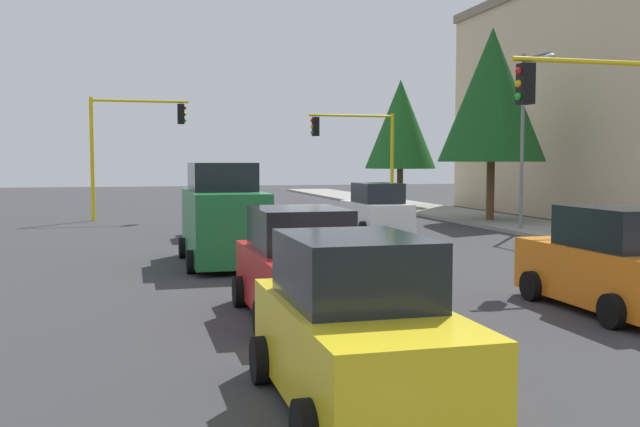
% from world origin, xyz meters
% --- Properties ---
extents(ground_plane, '(120.00, 120.00, 0.00)m').
position_xyz_m(ground_plane, '(0.00, 0.00, 0.00)').
color(ground_plane, '#353538').
extents(sidewalk_kerb, '(80.00, 4.00, 0.15)m').
position_xyz_m(sidewalk_kerb, '(-5.00, 10.50, 0.07)').
color(sidewalk_kerb, gray).
rests_on(sidewalk_kerb, ground).
extents(lane_arrow_near, '(2.40, 1.10, 1.10)m').
position_xyz_m(lane_arrow_near, '(11.51, -3.00, 0.01)').
color(lane_arrow_near, silver).
rests_on(lane_arrow_near, ground).
extents(traffic_signal_far_right, '(0.36, 4.59, 5.81)m').
position_xyz_m(traffic_signal_far_right, '(-14.00, -5.72, 4.11)').
color(traffic_signal_far_right, yellow).
rests_on(traffic_signal_far_right, ground).
extents(traffic_signal_far_left, '(0.36, 4.59, 5.29)m').
position_xyz_m(traffic_signal_far_left, '(-14.00, 5.64, 3.76)').
color(traffic_signal_far_left, yellow).
rests_on(traffic_signal_far_left, ground).
extents(traffic_signal_near_left, '(0.36, 4.59, 5.37)m').
position_xyz_m(traffic_signal_near_left, '(6.00, 5.65, 3.82)').
color(traffic_signal_near_left, yellow).
rests_on(traffic_signal_near_left, ground).
extents(street_lamp_curbside, '(2.15, 0.28, 7.00)m').
position_xyz_m(street_lamp_curbside, '(-3.61, 9.20, 4.35)').
color(street_lamp_curbside, slate).
rests_on(street_lamp_curbside, ground).
extents(tree_roadside_far, '(4.13, 4.13, 7.55)m').
position_xyz_m(tree_roadside_far, '(-18.00, 9.50, 4.95)').
color(tree_roadside_far, brown).
rests_on(tree_roadside_far, ground).
extents(tree_roadside_mid, '(4.79, 4.79, 8.78)m').
position_xyz_m(tree_roadside_mid, '(-8.00, 10.00, 5.77)').
color(tree_roadside_mid, brown).
rests_on(tree_roadside_mid, ground).
extents(delivery_van_green, '(4.80, 2.22, 2.77)m').
position_xyz_m(delivery_van_green, '(1.72, -3.29, 1.28)').
color(delivery_van_green, '#1E7238').
rests_on(delivery_van_green, ground).
extents(car_red, '(4.01, 2.11, 1.98)m').
position_xyz_m(car_red, '(8.79, -2.76, 0.90)').
color(car_red, red).
rests_on(car_red, ground).
extents(car_white, '(4.02, 2.05, 1.98)m').
position_xyz_m(car_white, '(-4.95, 3.47, 0.90)').
color(car_white, white).
rests_on(car_white, ground).
extents(car_orange, '(4.06, 2.03, 1.98)m').
position_xyz_m(car_orange, '(9.80, 3.02, 0.90)').
color(car_orange, orange).
rests_on(car_orange, ground).
extents(car_yellow, '(3.97, 2.03, 1.98)m').
position_xyz_m(car_yellow, '(13.59, -3.22, 0.90)').
color(car_yellow, yellow).
rests_on(car_yellow, ground).
extents(car_silver, '(3.72, 2.06, 1.98)m').
position_xyz_m(car_silver, '(-5.05, -2.69, 0.90)').
color(car_silver, '#B2B5BA').
rests_on(car_silver, ground).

